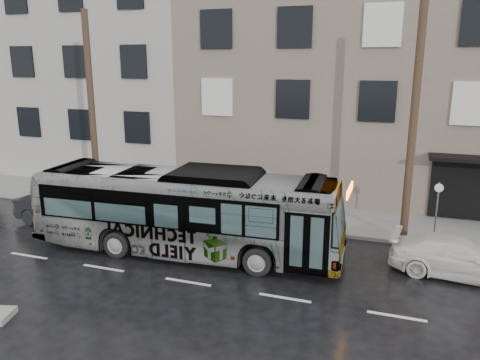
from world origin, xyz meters
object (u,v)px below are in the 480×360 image
Objects in this scene: sign_post at (436,213)px; dark_sedan at (64,209)px; white_sedan at (460,258)px; utility_pole_rear at (92,112)px; utility_pole_front at (413,125)px; bus at (185,211)px.

sign_post reaches higher than dark_sedan.
sign_post reaches higher than white_sedan.
utility_pole_front is at bearing 0.00° from utility_pole_rear.
utility_pole_front is 1.97× the size of dark_sedan.
bus reaches higher than dark_sedan.
utility_pole_rear is at bearing 11.16° from dark_sedan.
utility_pole_front is at bearing -71.30° from dark_sedan.
dark_sedan reaches higher than white_sedan.
dark_sedan is at bearing -169.95° from sign_post.
sign_post is 15.19m from dark_sedan.
utility_pole_rear is 0.79× the size of bus.
utility_pole_front is 5.01m from white_sedan.
utility_pole_front is 8.94m from bus.
bus reaches higher than white_sedan.
utility_pole_rear reaches higher than dark_sedan.
utility_pole_front reaches higher than bus.
bus is at bearing -157.74° from sign_post.
white_sedan is (15.76, -2.44, -4.01)m from utility_pole_rear.
sign_post is at bearing 20.14° from white_sedan.
dark_sedan is (0.15, -2.65, -3.90)m from utility_pole_rear.
white_sedan is at bearing -74.93° from sign_post.
bus is 9.48m from white_sedan.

